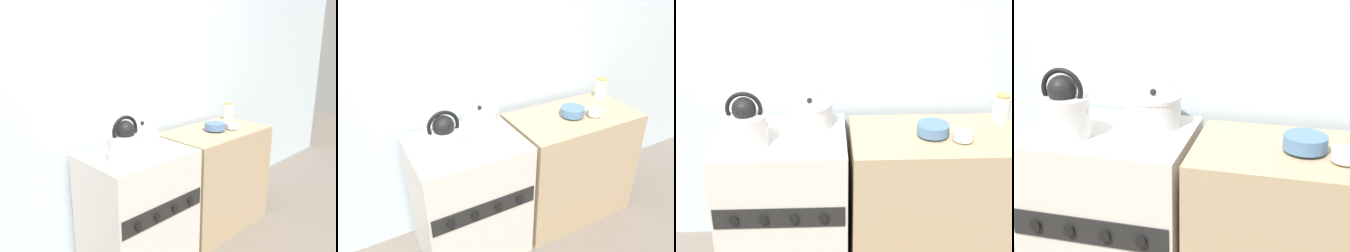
{
  "view_description": "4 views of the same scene",
  "coord_description": "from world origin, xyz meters",
  "views": [
    {
      "loc": [
        -1.23,
        -1.3,
        1.51
      ],
      "look_at": [
        0.31,
        0.29,
        0.93
      ],
      "focal_mm": 35.0,
      "sensor_mm": 36.0,
      "label": 1
    },
    {
      "loc": [
        -0.58,
        -1.31,
        1.81
      ],
      "look_at": [
        0.26,
        0.25,
        0.87
      ],
      "focal_mm": 35.0,
      "sensor_mm": 36.0,
      "label": 2
    },
    {
      "loc": [
        0.24,
        -1.86,
        1.88
      ],
      "look_at": [
        0.33,
        0.3,
        0.86
      ],
      "focal_mm": 50.0,
      "sensor_mm": 36.0,
      "label": 3
    },
    {
      "loc": [
        0.72,
        -1.4,
        1.5
      ],
      "look_at": [
        0.31,
        0.24,
        0.88
      ],
      "focal_mm": 50.0,
      "sensor_mm": 36.0,
      "label": 4
    }
  ],
  "objects": [
    {
      "name": "kettle",
      "position": [
        -0.15,
        0.17,
        0.93
      ],
      "size": [
        0.25,
        0.21,
        0.28
      ],
      "color": "silver",
      "rests_on": "stove"
    },
    {
      "name": "stove",
      "position": [
        0.0,
        0.26,
        0.41
      ],
      "size": [
        0.67,
        0.55,
        0.82
      ],
      "color": "beige",
      "rests_on": "ground_plane"
    },
    {
      "name": "wall_back",
      "position": [
        0.0,
        0.6,
        1.25
      ],
      "size": [
        7.0,
        0.06,
        2.5
      ],
      "color": "silver",
      "rests_on": "ground_plane"
    },
    {
      "name": "counter",
      "position": [
        0.8,
        0.25,
        0.41
      ],
      "size": [
        0.89,
        0.51,
        0.82
      ],
      "color": "tan",
      "rests_on": "ground_plane"
    },
    {
      "name": "enamel_bowl",
      "position": [
        0.77,
        0.24,
        0.86
      ],
      "size": [
        0.16,
        0.16,
        0.07
      ],
      "color": "#4C729E",
      "rests_on": "counter"
    },
    {
      "name": "small_ceramic_bowl",
      "position": [
        0.91,
        0.18,
        0.85
      ],
      "size": [
        0.1,
        0.1,
        0.05
      ],
      "color": "white",
      "rests_on": "counter"
    },
    {
      "name": "cooking_pot",
      "position": [
        0.15,
        0.38,
        0.89
      ],
      "size": [
        0.24,
        0.24,
        0.16
      ],
      "color": "silver",
      "rests_on": "stove"
    },
    {
      "name": "storage_jar",
      "position": [
        1.17,
        0.4,
        0.9
      ],
      "size": [
        0.09,
        0.09,
        0.15
      ],
      "color": "silver",
      "rests_on": "counter"
    }
  ]
}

